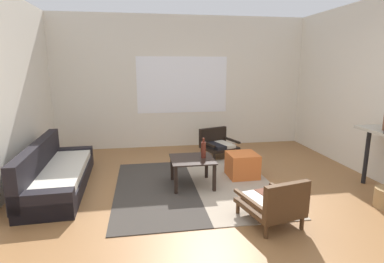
% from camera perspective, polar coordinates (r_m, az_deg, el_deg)
% --- Properties ---
extents(ground_plane, '(7.80, 7.80, 0.00)m').
position_cam_1_polar(ground_plane, '(3.86, 4.38, -13.99)').
color(ground_plane, olive).
extents(far_wall_with_window, '(5.60, 0.13, 2.70)m').
position_cam_1_polar(far_wall_with_window, '(6.49, -1.88, 9.10)').
color(far_wall_with_window, silver).
rests_on(far_wall_with_window, ground).
extents(area_rug, '(2.25, 2.33, 0.01)m').
position_cam_1_polar(area_rug, '(4.45, 0.60, -10.23)').
color(area_rug, '#38332D').
rests_on(area_rug, ground).
extents(couch, '(0.76, 2.07, 0.66)m').
position_cam_1_polar(couch, '(4.73, -24.13, -7.29)').
color(couch, black).
rests_on(couch, ground).
extents(coffee_table, '(0.61, 0.60, 0.41)m').
position_cam_1_polar(coffee_table, '(4.38, 0.03, -5.99)').
color(coffee_table, black).
rests_on(coffee_table, ground).
extents(armchair_by_window, '(0.74, 0.70, 0.53)m').
position_cam_1_polar(armchair_by_window, '(5.84, 4.77, -2.17)').
color(armchair_by_window, black).
rests_on(armchair_by_window, ground).
extents(armchair_striped_foreground, '(0.66, 0.74, 0.55)m').
position_cam_1_polar(armchair_striped_foreground, '(3.49, 15.00, -12.86)').
color(armchair_striped_foreground, '#472D19').
rests_on(armchair_striped_foreground, ground).
extents(ottoman_orange, '(0.45, 0.45, 0.38)m').
position_cam_1_polar(ottoman_orange, '(4.83, 9.38, -6.22)').
color(ottoman_orange, '#D1662D').
rests_on(ottoman_orange, ground).
extents(glass_bottle, '(0.07, 0.07, 0.29)m').
position_cam_1_polar(glass_bottle, '(4.36, 2.10, -3.37)').
color(glass_bottle, '#5B2319').
rests_on(glass_bottle, coffee_table).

